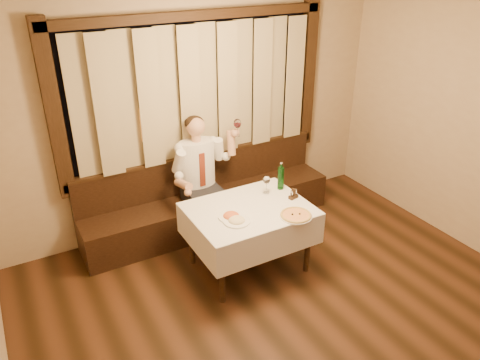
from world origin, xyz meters
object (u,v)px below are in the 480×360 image
pasta_cream (237,219)px  seated_man (201,169)px  banquette (208,203)px  green_bottle (281,178)px  cruet_caddy (293,195)px  dining_table (249,217)px  pasta_red (231,214)px  pizza (296,215)px

pasta_cream → seated_man: size_ratio=0.18×
banquette → seated_man: 0.56m
green_bottle → cruet_caddy: (0.00, -0.26, -0.10)m
dining_table → seated_man: 0.96m
pasta_red → seated_man: (0.13, 1.00, 0.06)m
dining_table → seated_man: size_ratio=0.86×
pizza → pasta_red: (-0.58, 0.31, 0.02)m
pasta_red → seated_man: 1.01m
seated_man → green_bottle: bearing=-47.9°
banquette → pasta_red: 1.22m
pasta_red → cruet_caddy: size_ratio=2.31×
banquette → green_bottle: (0.53, -0.81, 0.58)m
pasta_cream → banquette: bearing=78.3°
dining_table → pizza: size_ratio=3.78×
banquette → cruet_caddy: size_ratio=27.59×
banquette → dining_table: (0.00, -1.02, 0.34)m
pizza → green_bottle: 0.63m
pasta_red → seated_man: seated_man is taller
banquette → pizza: banquette is taller
cruet_caddy → pasta_cream: bearing=176.9°
banquette → pasta_red: bearing=-103.1°
pizza → cruet_caddy: size_ratio=2.89×
cruet_caddy → banquette: bearing=103.9°
green_bottle → pasta_cream: bearing=-153.7°
banquette → pasta_cream: bearing=-101.7°
cruet_caddy → dining_table: bearing=162.4°
cruet_caddy → pasta_red: bearing=169.2°
green_bottle → pasta_red: bearing=-160.4°
dining_table → green_bottle: (0.53, 0.21, 0.24)m
banquette → cruet_caddy: bearing=-63.7°
pasta_red → green_bottle: bearing=19.6°
dining_table → pasta_red: size_ratio=4.74×
pasta_cream → pasta_red: bearing=93.5°
pasta_cream → pizza: bearing=-19.5°
pizza → pasta_cream: pasta_cream is taller
pasta_red → pasta_cream: size_ratio=0.98×
pasta_cream → seated_man: bearing=83.7°
dining_table → pasta_red: pasta_red is taller
cruet_caddy → seated_man: bearing=111.3°
cruet_caddy → seated_man: (-0.66, 0.98, 0.06)m
pizza → green_bottle: green_bottle is taller
banquette → pasta_cream: 1.32m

